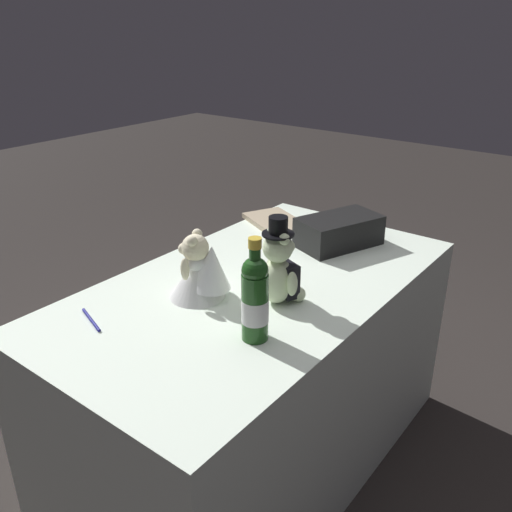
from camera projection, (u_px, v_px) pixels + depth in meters
name	position (u px, v px, depth m)	size (l,w,h in m)	color
ground_plane	(256.00, 452.00, 2.21)	(12.00, 12.00, 0.00)	#2D2826
reception_table	(256.00, 374.00, 2.06)	(1.54, 0.86, 0.78)	white
teddy_bear_groom	(280.00, 269.00, 1.73)	(0.15, 0.15, 0.29)	beige
teddy_bear_bride	(201.00, 270.00, 1.77)	(0.21, 0.23, 0.23)	white
champagne_bottle	(255.00, 298.00, 1.52)	(0.08, 0.08, 0.31)	#1E4D1B
signing_pen	(91.00, 319.00, 1.66)	(0.06, 0.15, 0.01)	navy
gift_case_black	(339.00, 231.00, 2.18)	(0.37, 0.29, 0.12)	black
guestbook	(275.00, 222.00, 2.42)	(0.19, 0.29, 0.02)	tan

